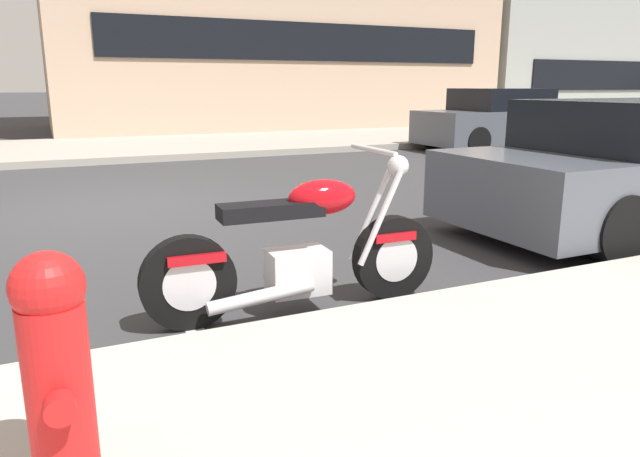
{
  "coord_description": "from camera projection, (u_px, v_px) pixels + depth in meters",
  "views": [
    {
      "loc": [
        -0.74,
        -7.67,
        1.51
      ],
      "look_at": [
        0.95,
        -4.02,
        0.53
      ],
      "focal_mm": 33.15,
      "sensor_mm": 36.0,
      "label": 1
    }
  ],
  "objects": [
    {
      "name": "sidewalk_far_curb",
      "position": [
        494.0,
        132.0,
        18.41
      ],
      "size": [
        120.0,
        5.0,
        0.14
      ],
      "primitive_type": "cube",
      "color": "gray",
      "rests_on": "ground"
    },
    {
      "name": "parked_motorcycle",
      "position": [
        301.0,
        252.0,
        3.95
      ],
      "size": [
        2.07,
        0.62,
        1.1
      ],
      "rotation": [
        0.0,
        0.0,
        -0.04
      ],
      "color": "black",
      "rests_on": "ground"
    },
    {
      "name": "parking_stall_stripe",
      "position": [
        183.0,
        311.0,
        4.05
      ],
      "size": [
        0.12,
        2.2,
        0.01
      ],
      "primitive_type": "cube",
      "color": "silver",
      "rests_on": "ground"
    },
    {
      "name": "car_opposite_curb",
      "position": [
        500.0,
        121.0,
        14.14
      ],
      "size": [
        4.05,
        1.84,
        1.43
      ],
      "rotation": [
        0.0,
        0.0,
        3.16
      ],
      "color": "#4C515B",
      "rests_on": "ground"
    },
    {
      "name": "ground_plane",
      "position": [
        118.0,
        208.0,
        7.43
      ],
      "size": [
        260.0,
        260.0,
        0.0
      ],
      "primitive_type": "plane",
      "color": "#333335"
    },
    {
      "name": "townhouse_corner_block",
      "position": [
        564.0,
        26.0,
        27.96
      ],
      "size": [
        15.52,
        10.04,
        8.48
      ],
      "color": "#939993",
      "rests_on": "ground"
    },
    {
      "name": "fire_hydrant",
      "position": [
        56.0,
        366.0,
        1.99
      ],
      "size": [
        0.24,
        0.36,
        0.85
      ],
      "color": "red",
      "rests_on": "sidewalk_near_curb"
    }
  ]
}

